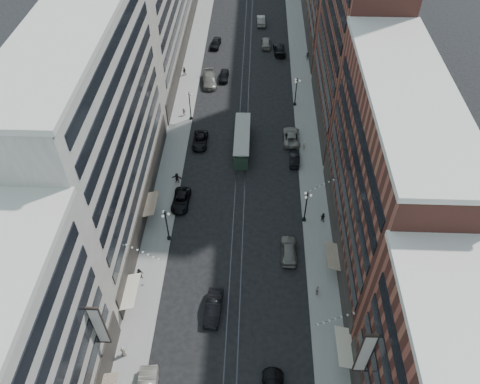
# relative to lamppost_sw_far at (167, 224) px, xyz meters

# --- Properties ---
(ground) EXTENTS (220.00, 220.00, 0.00)m
(ground) POSITION_rel_lamppost_sw_far_xyz_m (9.20, 32.00, -3.10)
(ground) COLOR black
(ground) RESTS_ON ground
(sidewalk_west) EXTENTS (4.00, 180.00, 0.15)m
(sidewalk_west) POSITION_rel_lamppost_sw_far_xyz_m (-1.80, 42.00, -3.02)
(sidewalk_west) COLOR gray
(sidewalk_west) RESTS_ON ground
(sidewalk_east) EXTENTS (4.00, 180.00, 0.15)m
(sidewalk_east) POSITION_rel_lamppost_sw_far_xyz_m (20.20, 42.00, -3.02)
(sidewalk_east) COLOR gray
(sidewalk_east) RESTS_ON ground
(rail_west) EXTENTS (0.12, 180.00, 0.02)m
(rail_west) POSITION_rel_lamppost_sw_far_xyz_m (8.50, 42.00, -3.09)
(rail_west) COLOR #2D2D33
(rail_west) RESTS_ON ground
(rail_east) EXTENTS (0.12, 180.00, 0.02)m
(rail_east) POSITION_rel_lamppost_sw_far_xyz_m (9.90, 42.00, -3.09)
(rail_east) COLOR #2D2D33
(rail_east) RESTS_ON ground
(building_west_mid) EXTENTS (8.00, 36.00, 28.00)m
(building_west_mid) POSITION_rel_lamppost_sw_far_xyz_m (-7.80, 5.00, 10.90)
(building_west_mid) COLOR #ACA598
(building_west_mid) RESTS_ON ground
(building_east_mid) EXTENTS (8.00, 30.00, 24.00)m
(building_east_mid) POSITION_rel_lamppost_sw_far_xyz_m (26.20, -0.00, 8.90)
(building_east_mid) COLOR brown
(building_east_mid) RESTS_ON ground
(building_east_tower) EXTENTS (8.00, 26.00, 42.00)m
(building_east_tower) POSITION_rel_lamppost_sw_far_xyz_m (26.20, 28.00, 17.90)
(building_east_tower) COLOR brown
(building_east_tower) RESTS_ON ground
(lamppost_sw_far) EXTENTS (1.03, 1.14, 5.52)m
(lamppost_sw_far) POSITION_rel_lamppost_sw_far_xyz_m (0.00, 0.00, 0.00)
(lamppost_sw_far) COLOR black
(lamppost_sw_far) RESTS_ON sidewalk_west
(lamppost_sw_mid) EXTENTS (1.03, 1.14, 5.52)m
(lamppost_sw_mid) POSITION_rel_lamppost_sw_far_xyz_m (0.00, 27.00, 0.00)
(lamppost_sw_mid) COLOR black
(lamppost_sw_mid) RESTS_ON sidewalk_west
(lamppost_se_far) EXTENTS (1.03, 1.14, 5.52)m
(lamppost_se_far) POSITION_rel_lamppost_sw_far_xyz_m (18.40, 4.00, 0.00)
(lamppost_se_far) COLOR black
(lamppost_se_far) RESTS_ON sidewalk_east
(lamppost_se_mid) EXTENTS (1.03, 1.14, 5.52)m
(lamppost_se_mid) POSITION_rel_lamppost_sw_far_xyz_m (18.40, 32.00, 0.00)
(lamppost_se_mid) COLOR black
(lamppost_se_mid) RESTS_ON sidewalk_east
(streetcar) EXTENTS (2.45, 11.05, 3.06)m
(streetcar) POSITION_rel_lamppost_sw_far_xyz_m (9.20, 19.58, -1.69)
(streetcar) COLOR #253B2D
(streetcar) RESTS_ON ground
(car_2) EXTENTS (2.58, 5.23, 1.43)m
(car_2) POSITION_rel_lamppost_sw_far_xyz_m (0.80, 6.69, -2.38)
(car_2) COLOR black
(car_2) RESTS_ON ground
(car_4) EXTENTS (2.12, 5.11, 1.73)m
(car_4) POSITION_rel_lamppost_sw_far_xyz_m (16.00, -1.93, -2.23)
(car_4) COLOR #69655D
(car_4) RESTS_ON ground
(car_5) EXTENTS (2.13, 5.23, 1.69)m
(car_5) POSITION_rel_lamppost_sw_far_xyz_m (6.85, -10.73, -2.25)
(car_5) COLOR black
(car_5) RESTS_ON ground
(pedestrian_1) EXTENTS (0.81, 0.49, 1.59)m
(pedestrian_1) POSITION_rel_lamppost_sw_far_xyz_m (-2.59, -16.48, -2.15)
(pedestrian_1) COLOR #9D9782
(pedestrian_1) RESTS_ON sidewalk_west
(pedestrian_2) EXTENTS (0.91, 0.57, 1.78)m
(pedestrian_2) POSITION_rel_lamppost_sw_far_xyz_m (-2.65, -6.42, -2.06)
(pedestrian_2) COLOR black
(pedestrian_2) RESTS_ON sidewalk_west
(pedestrian_4) EXTENTS (0.45, 0.92, 1.53)m
(pedestrian_4) POSITION_rel_lamppost_sw_far_xyz_m (19.21, -7.88, -2.18)
(pedestrian_4) COLOR #AFA691
(pedestrian_4) RESTS_ON sidewalk_east
(car_7) EXTENTS (2.38, 5.12, 1.42)m
(car_7) POSITION_rel_lamppost_sw_far_xyz_m (2.24, 20.37, -2.39)
(car_7) COLOR black
(car_7) RESTS_ON ground
(car_8) EXTENTS (3.33, 6.46, 1.79)m
(car_8) POSITION_rel_lamppost_sw_far_xyz_m (2.27, 38.65, -2.20)
(car_8) COLOR #66645B
(car_8) RESTS_ON ground
(car_9) EXTENTS (2.45, 4.92, 1.61)m
(car_9) POSITION_rel_lamppost_sw_far_xyz_m (2.40, 53.25, -2.29)
(car_9) COLOR black
(car_9) RESTS_ON ground
(car_10) EXTENTS (1.70, 4.36, 1.42)m
(car_10) POSITION_rel_lamppost_sw_far_xyz_m (17.60, 16.48, -2.39)
(car_10) COLOR black
(car_10) RESTS_ON ground
(car_11) EXTENTS (2.64, 5.66, 1.57)m
(car_11) POSITION_rel_lamppost_sw_far_xyz_m (17.30, 21.88, -2.31)
(car_11) COLOR gray
(car_11) RESTS_ON ground
(car_12) EXTENTS (2.72, 5.84, 1.65)m
(car_12) POSITION_rel_lamppost_sw_far_xyz_m (16.00, 51.03, -2.27)
(car_12) COLOR black
(car_12) RESTS_ON ground
(car_13) EXTENTS (1.93, 4.43, 1.49)m
(car_13) POSITION_rel_lamppost_sw_far_xyz_m (4.98, 40.34, -2.35)
(car_13) COLOR black
(car_13) RESTS_ON ground
(car_14) EXTENTS (2.01, 5.29, 1.72)m
(car_14) POSITION_rel_lamppost_sw_far_xyz_m (12.11, 64.30, -2.23)
(car_14) COLOR gray
(car_14) RESTS_ON ground
(pedestrian_5) EXTENTS (1.63, 0.67, 1.71)m
(pedestrian_5) POSITION_rel_lamppost_sw_far_xyz_m (-0.33, 11.05, -2.09)
(pedestrian_5) COLOR black
(pedestrian_5) RESTS_ON sidewalk_west
(pedestrian_6) EXTENTS (0.98, 0.72, 1.52)m
(pedestrian_6) POSITION_rel_lamppost_sw_far_xyz_m (-1.34, 28.06, -2.19)
(pedestrian_6) COLOR #BFB09E
(pedestrian_6) RESTS_ON sidewalk_west
(pedestrian_7) EXTENTS (0.84, 0.76, 1.53)m
(pedestrian_7) POSITION_rel_lamppost_sw_far_xyz_m (20.95, 3.99, -2.18)
(pedestrian_7) COLOR black
(pedestrian_7) RESTS_ON sidewalk_east
(pedestrian_8) EXTENTS (0.70, 0.60, 1.63)m
(pedestrian_8) POSITION_rel_lamppost_sw_far_xyz_m (19.26, 19.45, -2.13)
(pedestrian_8) COLOR beige
(pedestrian_8) RESTS_ON sidewalk_east
(pedestrian_9) EXTENTS (1.12, 0.58, 1.66)m
(pedestrian_9) POSITION_rel_lamppost_sw_far_xyz_m (21.70, 48.05, -2.12)
(pedestrian_9) COLOR black
(pedestrian_9) RESTS_ON sidewalk_east
(car_extra_0) EXTENTS (1.99, 4.89, 1.66)m
(car_extra_0) POSITION_rel_lamppost_sw_far_xyz_m (13.22, 53.81, -2.26)
(car_extra_0) COLOR gray
(car_extra_0) RESTS_ON ground
(pedestrian_extra_0) EXTENTS (0.81, 0.47, 1.64)m
(pedestrian_extra_0) POSITION_rel_lamppost_sw_far_xyz_m (-2.92, 41.45, -2.13)
(pedestrian_extra_0) COLOR black
(pedestrian_extra_0) RESTS_ON sidewalk_west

